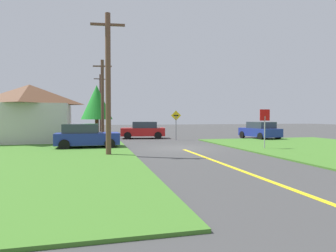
{
  "coord_description": "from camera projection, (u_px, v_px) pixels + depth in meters",
  "views": [
    {
      "loc": [
        -5.44,
        -18.85,
        2.08
      ],
      "look_at": [
        0.35,
        4.73,
        1.33
      ],
      "focal_mm": 31.48,
      "sensor_mm": 36.0,
      "label": 1
    }
  ],
  "objects": [
    {
      "name": "ground_plane",
      "position": [
        180.0,
        148.0,
        19.66
      ],
      "size": [
        120.0,
        120.0,
        0.0
      ],
      "primitive_type": "plane",
      "color": "#3E3E3E"
    },
    {
      "name": "grass_verge_left",
      "position": [
        6.0,
        161.0,
        13.52
      ],
      "size": [
        12.0,
        20.0,
        0.08
      ],
      "primitive_type": "cube",
      "color": "#3F7327",
      "rests_on": "ground"
    },
    {
      "name": "lane_stripe_center",
      "position": [
        235.0,
        168.0,
        11.89
      ],
      "size": [
        0.2,
        14.0,
        0.01
      ],
      "primitive_type": "cube",
      "color": "yellow",
      "rests_on": "ground"
    },
    {
      "name": "stop_sign",
      "position": [
        265.0,
        121.0,
        18.76
      ],
      "size": [
        0.72,
        0.08,
        2.56
      ],
      "rotation": [
        0.0,
        0.0,
        3.21
      ],
      "color": "#9EA0A8",
      "rests_on": "ground"
    },
    {
      "name": "car_on_crossroad",
      "position": [
        260.0,
        130.0,
        27.78
      ],
      "size": [
        2.57,
        4.27,
        1.62
      ],
      "rotation": [
        0.0,
        0.0,
        1.69
      ],
      "color": "navy",
      "rests_on": "ground"
    },
    {
      "name": "car_approaching_junction",
      "position": [
        143.0,
        130.0,
        28.48
      ],
      "size": [
        4.41,
        2.6,
        1.62
      ],
      "rotation": [
        0.0,
        0.0,
        3.0
      ],
      "color": "red",
      "rests_on": "ground"
    },
    {
      "name": "parked_car_near_building",
      "position": [
        86.0,
        136.0,
        19.52
      ],
      "size": [
        4.13,
        2.15,
        1.62
      ],
      "rotation": [
        0.0,
        0.0,
        0.01
      ],
      "color": "navy",
      "rests_on": "ground"
    },
    {
      "name": "utility_pole_near",
      "position": [
        108.0,
        82.0,
        15.64
      ],
      "size": [
        1.8,
        0.3,
        7.57
      ],
      "color": "brown",
      "rests_on": "ground"
    },
    {
      "name": "utility_pole_mid",
      "position": [
        103.0,
        98.0,
        28.75
      ],
      "size": [
        1.79,
        0.42,
        7.64
      ],
      "color": "brown",
      "rests_on": "ground"
    },
    {
      "name": "utility_pole_far",
      "position": [
        100.0,
        102.0,
        41.85
      ],
      "size": [
        1.79,
        0.46,
        8.12
      ],
      "color": "#4D392F",
      "rests_on": "ground"
    },
    {
      "name": "direction_sign",
      "position": [
        176.0,
        122.0,
        26.45
      ],
      "size": [
        0.9,
        0.15,
        2.66
      ],
      "color": "slate",
      "rests_on": "ground"
    },
    {
      "name": "oak_tree_left",
      "position": [
        97.0,
        102.0,
        35.48
      ],
      "size": [
        3.75,
        3.75,
        5.92
      ],
      "color": "brown",
      "rests_on": "ground"
    },
    {
      "name": "barn",
      "position": [
        30.0,
        113.0,
        24.15
      ],
      "size": [
        6.35,
        6.26,
        4.74
      ],
      "color": "beige",
      "rests_on": "ground"
    }
  ]
}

